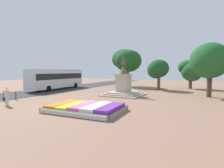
{
  "coord_description": "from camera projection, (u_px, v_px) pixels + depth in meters",
  "views": [
    {
      "loc": [
        9.62,
        -11.59,
        3.05
      ],
      "look_at": [
        1.12,
        4.71,
        1.67
      ],
      "focal_mm": 28.0,
      "sensor_mm": 36.0,
      "label": 1
    }
  ],
  "objects": [
    {
      "name": "ground_plane",
      "position": [
        75.0,
        107.0,
        14.91
      ],
      "size": [
        94.11,
        94.11,
        0.0
      ],
      "primitive_type": "plane",
      "color": "#8C6651"
    },
    {
      "name": "flower_planter",
      "position": [
        86.0,
        108.0,
        13.1
      ],
      "size": [
        5.87,
        4.01,
        0.59
      ],
      "color": "#38281C",
      "rests_on": "ground_plane"
    },
    {
      "name": "statue_monument",
      "position": [
        124.0,
        87.0,
        21.72
      ],
      "size": [
        4.62,
        4.62,
        4.69
      ],
      "color": "#B3A995",
      "rests_on": "ground_plane"
    },
    {
      "name": "city_bus",
      "position": [
        57.0,
        78.0,
        28.87
      ],
      "size": [
        2.82,
        10.99,
        3.27
      ],
      "color": "silver",
      "rests_on": "ground_plane"
    },
    {
      "name": "pedestrian_with_handbag",
      "position": [
        7.0,
        95.0,
        15.21
      ],
      "size": [
        0.73,
        0.28,
        1.65
      ],
      "color": "beige",
      "rests_on": "ground_plane"
    },
    {
      "name": "kerb_bollard_mid_a",
      "position": [
        4.0,
        96.0,
        17.32
      ],
      "size": [
        0.13,
        0.13,
        1.03
      ],
      "color": "#2D2D33",
      "rests_on": "ground_plane"
    },
    {
      "name": "kerb_bollard_mid_b",
      "position": [
        16.0,
        96.0,
        18.33
      ],
      "size": [
        0.15,
        0.15,
        0.89
      ],
      "color": "#4C5156",
      "rests_on": "ground_plane"
    },
    {
      "name": "park_tree_far_left",
      "position": [
        126.0,
        60.0,
        34.44
      ],
      "size": [
        6.49,
        6.07,
        7.43
      ],
      "color": "#4C3823",
      "rests_on": "ground_plane"
    },
    {
      "name": "park_tree_behind_statue",
      "position": [
        191.0,
        70.0,
        29.7
      ],
      "size": [
        4.07,
        3.59,
        4.94
      ],
      "color": "brown",
      "rests_on": "ground_plane"
    },
    {
      "name": "park_tree_far_right",
      "position": [
        211.0,
        61.0,
        19.65
      ],
      "size": [
        4.32,
        4.88,
        6.19
      ],
      "color": "#4C3823",
      "rests_on": "ground_plane"
    },
    {
      "name": "park_tree_mid_canopy",
      "position": [
        157.0,
        69.0,
        27.98
      ],
      "size": [
        3.52,
        3.82,
        4.87
      ],
      "color": "brown",
      "rests_on": "ground_plane"
    }
  ]
}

